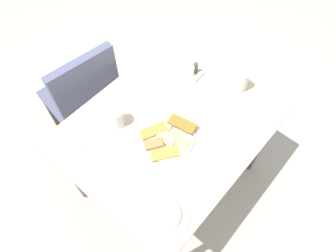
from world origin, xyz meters
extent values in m
plane|color=#ADA5A2|center=(0.00, 0.00, 0.00)|extent=(6.00, 6.00, 0.00)
cube|color=beige|center=(0.00, 0.00, 0.72)|extent=(1.03, 0.84, 0.02)
cylinder|color=#504648|center=(0.46, -0.36, 0.35)|extent=(0.04, 0.04, 0.70)
cylinder|color=#504648|center=(-0.46, 0.36, 0.35)|extent=(0.04, 0.04, 0.70)
cylinder|color=#504648|center=(0.46, 0.36, 0.35)|extent=(0.04, 0.04, 0.70)
cube|color=slate|center=(-0.06, 0.73, 0.39)|extent=(0.47, 0.47, 0.06)
cube|color=slate|center=(-0.09, 0.54, 0.65)|extent=(0.40, 0.10, 0.46)
cylinder|color=#332F2C|center=(0.15, 0.89, 0.18)|extent=(0.03, 0.03, 0.36)
cylinder|color=#332F2C|center=(-0.23, 0.95, 0.18)|extent=(0.03, 0.03, 0.36)
cylinder|color=#332F2C|center=(0.10, 0.52, 0.18)|extent=(0.03, 0.03, 0.36)
cylinder|color=#332F2C|center=(-0.28, 0.57, 0.18)|extent=(0.03, 0.03, 0.36)
cylinder|color=white|center=(-0.06, -0.03, 0.73)|extent=(0.29, 0.29, 0.01)
cube|color=#BF853B|center=(-0.09, 0.03, 0.75)|extent=(0.15, 0.11, 0.01)
cube|color=#E3BE7F|center=(-0.08, -0.05, 0.75)|extent=(0.07, 0.10, 0.01)
cube|color=#B6893D|center=(-0.14, -0.09, 0.75)|extent=(0.15, 0.13, 0.01)
cube|color=#EDC689|center=(-0.01, 0.01, 0.75)|extent=(0.13, 0.08, 0.01)
cube|color=#EAC271|center=(-0.04, -0.09, 0.75)|extent=(0.05, 0.12, 0.01)
cube|color=olive|center=(0.03, -0.06, 0.76)|extent=(0.09, 0.15, 0.01)
cube|color=#B8794B|center=(-0.14, -0.02, 0.76)|extent=(0.10, 0.09, 0.01)
cylinder|color=white|center=(-0.36, -0.28, 0.73)|extent=(0.24, 0.24, 0.01)
ellipsoid|color=white|center=(-0.36, -0.28, 0.75)|extent=(0.18, 0.19, 0.06)
sphere|color=yellow|center=(-0.36, -0.33, 0.75)|extent=(0.03, 0.03, 0.03)
cylinder|color=silver|center=(0.43, -0.13, 0.79)|extent=(0.08, 0.08, 0.12)
cylinder|color=silver|center=(-0.17, 0.20, 0.78)|extent=(0.07, 0.07, 0.10)
cube|color=white|center=(-0.30, 0.22, 0.73)|extent=(0.20, 0.20, 0.00)
cube|color=silver|center=(-0.30, 0.20, 0.73)|extent=(0.17, 0.03, 0.00)
cube|color=silver|center=(-0.30, 0.24, 0.73)|extent=(0.18, 0.03, 0.00)
cube|color=#B2B2B7|center=(0.34, 0.12, 0.73)|extent=(0.09, 0.09, 0.01)
cylinder|color=white|center=(0.33, 0.12, 0.77)|extent=(0.03, 0.03, 0.06)
cylinder|color=#4A493C|center=(0.36, 0.12, 0.77)|extent=(0.03, 0.03, 0.06)
camera|label=1|loc=(-0.63, -0.54, 2.04)|focal=32.90mm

